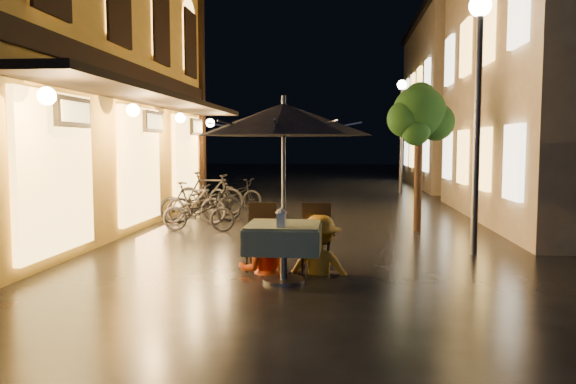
# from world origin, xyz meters

# --- Properties ---
(ground) EXTENTS (90.00, 90.00, 0.00)m
(ground) POSITION_xyz_m (0.00, 0.00, 0.00)
(ground) COLOR black
(ground) RESTS_ON ground
(west_building) EXTENTS (5.90, 11.40, 7.40)m
(west_building) POSITION_xyz_m (-5.72, 4.00, 3.71)
(west_building) COLOR gold
(west_building) RESTS_ON ground
(east_building_far) EXTENTS (7.30, 10.30, 7.30)m
(east_building_far) POSITION_xyz_m (7.49, 18.00, 3.66)
(east_building_far) COLOR #BCAF91
(east_building_far) RESTS_ON ground
(street_tree) EXTENTS (1.43, 1.20, 3.15)m
(street_tree) POSITION_xyz_m (2.41, 4.51, 2.42)
(street_tree) COLOR black
(street_tree) RESTS_ON ground
(streetlamp_near) EXTENTS (0.36, 0.36, 4.23)m
(streetlamp_near) POSITION_xyz_m (3.00, 2.00, 2.92)
(streetlamp_near) COLOR #59595E
(streetlamp_near) RESTS_ON ground
(streetlamp_far) EXTENTS (0.36, 0.36, 4.23)m
(streetlamp_far) POSITION_xyz_m (3.00, 14.00, 2.92)
(streetlamp_far) COLOR #59595E
(streetlamp_far) RESTS_ON ground
(cafe_table) EXTENTS (0.99, 0.99, 0.78)m
(cafe_table) POSITION_xyz_m (0.05, -0.17, 0.59)
(cafe_table) COLOR #59595E
(cafe_table) RESTS_ON ground
(patio_umbrella) EXTENTS (2.32, 2.32, 2.46)m
(patio_umbrella) POSITION_xyz_m (0.05, -0.17, 2.15)
(patio_umbrella) COLOR #59595E
(patio_umbrella) RESTS_ON ground
(cafe_chair_left) EXTENTS (0.42, 0.42, 0.97)m
(cafe_chair_left) POSITION_xyz_m (-0.35, 0.57, 0.54)
(cafe_chair_left) COLOR black
(cafe_chair_left) RESTS_ON ground
(cafe_chair_right) EXTENTS (0.42, 0.42, 0.97)m
(cafe_chair_right) POSITION_xyz_m (0.45, 0.57, 0.54)
(cafe_chair_right) COLOR black
(cafe_chair_right) RESTS_ON ground
(table_lantern) EXTENTS (0.16, 0.16, 0.25)m
(table_lantern) POSITION_xyz_m (0.05, -0.46, 0.92)
(table_lantern) COLOR white
(table_lantern) RESTS_ON cafe_table
(person_orange) EXTENTS (0.82, 0.69, 1.50)m
(person_orange) POSITION_xyz_m (-0.31, 0.39, 0.75)
(person_orange) COLOR #F54E14
(person_orange) RESTS_ON ground
(person_yellow) EXTENTS (1.12, 0.76, 1.61)m
(person_yellow) POSITION_xyz_m (0.50, 0.41, 0.81)
(person_yellow) COLOR gold
(person_yellow) RESTS_ON ground
(bicycle_0) EXTENTS (1.57, 0.59, 0.81)m
(bicycle_0) POSITION_xyz_m (-2.19, 3.98, 0.41)
(bicycle_0) COLOR black
(bicycle_0) RESTS_ON ground
(bicycle_1) EXTENTS (1.65, 0.59, 0.97)m
(bicycle_1) POSITION_xyz_m (-2.60, 5.03, 0.49)
(bicycle_1) COLOR black
(bicycle_1) RESTS_ON ground
(bicycle_2) EXTENTS (1.87, 1.29, 0.93)m
(bicycle_2) POSITION_xyz_m (-2.41, 5.38, 0.47)
(bicycle_2) COLOR black
(bicycle_2) RESTS_ON ground
(bicycle_3) EXTENTS (1.90, 0.68, 1.12)m
(bicycle_3) POSITION_xyz_m (-2.62, 6.76, 0.56)
(bicycle_3) COLOR black
(bicycle_3) RESTS_ON ground
(bicycle_4) EXTENTS (1.77, 1.06, 0.88)m
(bicycle_4) POSITION_xyz_m (-2.21, 8.12, 0.44)
(bicycle_4) COLOR black
(bicycle_4) RESTS_ON ground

